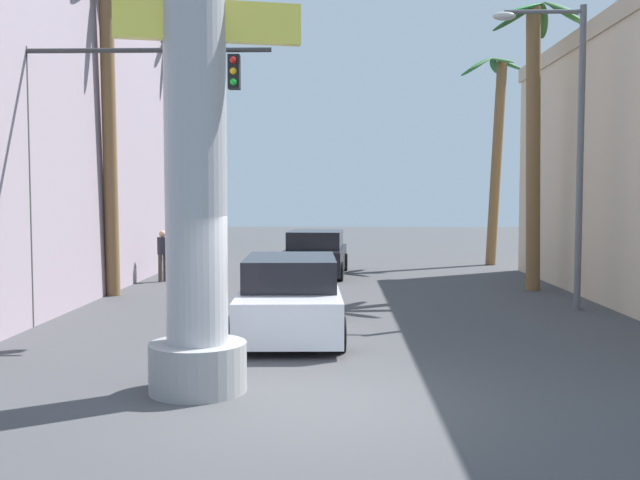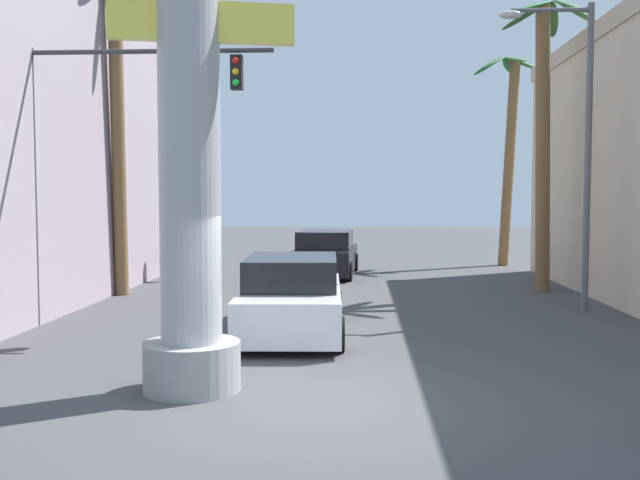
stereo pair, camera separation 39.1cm
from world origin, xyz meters
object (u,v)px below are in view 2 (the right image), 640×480
Objects in this scene: palm_tree_far_right at (508,145)px; palm_tree_mid_left at (120,97)px; palm_tree_mid_right at (544,125)px; palm_tree_far_left at (181,129)px; street_lamp at (575,128)px; car_lead at (292,297)px; car_far at (325,254)px; neon_sign_pole at (189,83)px; traffic_light_mast at (106,130)px; pedestrian_far_left at (172,251)px.

palm_tree_mid_left is at bearing -142.24° from palm_tree_far_right.
palm_tree_far_right is at bearing 85.35° from palm_tree_mid_right.
palm_tree_far_left is 12.84m from palm_tree_far_right.
street_lamp is 8.07m from car_lead.
palm_tree_mid_right is at bearing 87.31° from street_lamp.
palm_tree_mid_right is (6.45, -3.88, 4.07)m from car_far.
neon_sign_pole is 1.16× the size of palm_tree_far_left.
traffic_light_mast is at bearing -128.35° from palm_tree_far_right.
car_far is 0.53× the size of palm_tree_far_left.
palm_tree_mid_right is at bearing -9.62° from pedestrian_far_left.
car_lead is at bearing -66.77° from palm_tree_far_left.
car_far is at bearing 148.96° from palm_tree_mid_right.
street_lamp is at bearing -25.75° from pedestrian_far_left.
neon_sign_pole is 1.38× the size of street_lamp.
palm_tree_mid_right is at bearing 29.98° from traffic_light_mast.
neon_sign_pole is 15.26m from car_far.
traffic_light_mast is 0.70× the size of palm_tree_far_right.
neon_sign_pole reaches higher than palm_tree_mid_left.
pedestrian_far_left is at bearing 106.01° from neon_sign_pole.
pedestrian_far_left is (-12.00, -6.18, -3.83)m from palm_tree_far_right.
traffic_light_mast is 0.64× the size of palm_tree_mid_left.
neon_sign_pole reaches higher than car_lead.
neon_sign_pole is 2.08× the size of car_lead.
traffic_light_mast is 1.26× the size of car_far.
street_lamp is 12.87m from pedestrian_far_left.
palm_tree_far_left is (-1.39, 11.90, 1.14)m from traffic_light_mast.
traffic_light_mast is 1.21× the size of car_lead.
palm_tree_mid_left is (-12.47, -9.66, 0.67)m from palm_tree_far_right.
traffic_light_mast reaches higher than pedestrian_far_left.
palm_tree_far_right reaches higher than palm_tree_mid_right.
palm_tree_far_left reaches higher than palm_tree_mid_right.
car_far is (0.18, 10.53, -0.00)m from car_lead.
neon_sign_pole is 1.20× the size of palm_tree_far_right.
palm_tree_mid_left reaches higher than car_far.
car_far is at bearing 89.05° from car_lead.
car_far is 0.56× the size of palm_tree_far_right.
palm_tree_far_right is (8.32, 19.00, 0.44)m from neon_sign_pole.
car_lead is 10.23m from palm_tree_mid_right.
car_lead is 10.53m from car_far.
neon_sign_pole reaches higher than car_far.
car_far is 2.80× the size of pedestrian_far_left.
palm_tree_mid_right reaches higher than car_lead.
palm_tree_mid_left is at bearing -172.48° from palm_tree_mid_right.
palm_tree_mid_left reaches higher than car_lead.
pedestrian_far_left is (-11.34, 1.92, -3.84)m from palm_tree_mid_right.
palm_tree_mid_right is 0.90× the size of palm_tree_mid_left.
street_lamp is 11.85m from palm_tree_mid_left.
palm_tree_far_left reaches higher than car_far.
palm_tree_mid_left is (-4.15, 9.34, 1.11)m from neon_sign_pole.
neon_sign_pole is 20.74m from palm_tree_far_right.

